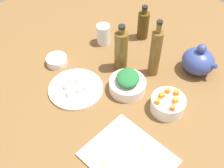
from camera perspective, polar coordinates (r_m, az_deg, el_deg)
name	(u,v)px	position (r cm, az deg, el deg)	size (l,w,h in cm)	color
tabletop	(112,94)	(121.01, 0.00, -2.08)	(190.00, 190.00, 3.00)	brown
cutting_board	(128,158)	(102.24, 3.29, -14.51)	(28.42, 23.66, 1.00)	silver
plate_tofu	(76,89)	(121.24, -7.24, -0.95)	(22.99, 22.99, 1.20)	white
bowl_greens	(127,85)	(119.11, 3.09, -0.28)	(15.30, 15.30, 5.06)	white
bowl_carrots	(168,104)	(113.98, 11.08, -3.97)	(13.51, 13.51, 6.06)	white
bowl_small_side	(57,61)	(133.14, -10.98, 4.62)	(9.56, 9.56, 3.56)	white
teapot	(198,61)	(130.15, 16.86, 4.42)	(15.99, 13.63, 14.81)	#344488
bottle_0	(121,50)	(123.50, 1.83, 6.76)	(5.83, 5.83, 22.85)	brown
bottle_1	(143,25)	(142.98, 6.24, 11.70)	(5.48, 5.48, 17.89)	#4A3512
bottle_2	(155,53)	(121.02, 8.65, 6.22)	(4.77, 4.77, 27.55)	brown
drinking_glass_0	(103,34)	(140.30, -1.73, 9.88)	(6.56, 6.56, 9.95)	white
carrot_cube_0	(168,90)	(113.35, 11.12, -1.26)	(1.80, 1.80, 1.80)	orange
carrot_cube_1	(176,93)	(113.26, 12.74, -1.69)	(1.80, 1.80, 1.80)	orange
carrot_cube_2	(162,95)	(111.21, 9.89, -2.26)	(1.80, 1.80, 1.80)	orange
carrot_cube_3	(175,100)	(110.67, 12.56, -3.19)	(1.80, 1.80, 1.80)	orange
carrot_cube_4	(158,101)	(109.04, 9.12, -3.46)	(1.80, 1.80, 1.80)	orange
carrot_cube_5	(173,108)	(108.19, 12.05, -4.66)	(1.80, 1.80, 1.80)	orange
chopped_greens_mound	(128,78)	(115.77, 3.18, 1.23)	(10.83, 9.51, 4.05)	#246B33
tofu_cube_0	(70,80)	(122.48, -8.39, 0.71)	(2.20, 2.20, 2.20)	white
tofu_cube_1	(80,90)	(118.14, -6.45, -1.29)	(2.20, 2.20, 2.20)	white
tofu_cube_2	(80,79)	(122.39, -6.50, 0.92)	(2.20, 2.20, 2.20)	silver
tofu_cube_3	(67,86)	(120.38, -9.03, -0.47)	(2.20, 2.20, 2.20)	white
tofu_cube_4	(86,86)	(119.50, -5.14, -0.40)	(2.20, 2.20, 2.20)	white
tofu_cube_5	(70,93)	(117.64, -8.46, -1.86)	(2.20, 2.20, 2.20)	white
dumpling_0	(108,165)	(98.90, -0.83, -15.84)	(5.29, 4.83, 2.59)	beige
dumpling_1	(130,158)	(99.96, 3.53, -14.53)	(5.23, 4.98, 3.04)	beige
dumpling_3	(164,160)	(101.60, 10.39, -14.66)	(4.85, 4.21, 2.04)	beige
dumpling_4	(147,146)	(102.65, 7.01, -12.23)	(5.02, 4.64, 3.11)	beige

